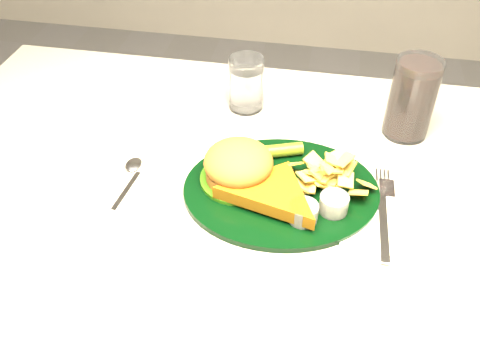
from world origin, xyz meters
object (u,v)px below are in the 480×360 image
object	(u,v)px
table	(245,325)
water_glass	(246,84)
dinner_plate	(282,176)
fork_napkin	(383,223)
cola_glass	(412,99)

from	to	relation	value
table	water_glass	size ratio (longest dim) A/B	11.52
dinner_plate	water_glass	world-z (taller)	water_glass
water_glass	table	bearing A→B (deg)	-79.52
dinner_plate	fork_napkin	world-z (taller)	dinner_plate
table	cola_glass	distance (m)	0.56
cola_glass	fork_napkin	size ratio (longest dim) A/B	0.82
dinner_plate	cola_glass	xyz separation A→B (m)	(0.20, 0.20, 0.04)
fork_napkin	water_glass	bearing A→B (deg)	131.38
table	water_glass	world-z (taller)	water_glass
table	cola_glass	size ratio (longest dim) A/B	8.20
dinner_plate	water_glass	bearing A→B (deg)	102.53
water_glass	cola_glass	distance (m)	0.30
water_glass	cola_glass	size ratio (longest dim) A/B	0.71
water_glass	fork_napkin	world-z (taller)	water_glass
cola_glass	water_glass	bearing A→B (deg)	174.30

